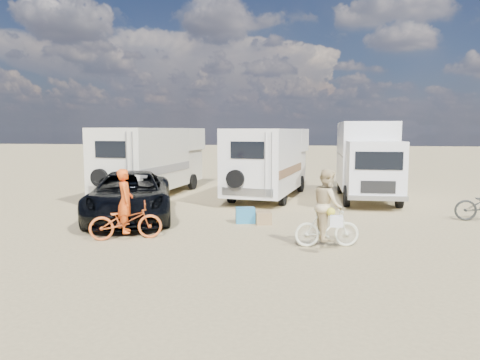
% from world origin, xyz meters
% --- Properties ---
extents(ground, '(140.00, 140.00, 0.00)m').
position_xyz_m(ground, '(0.00, 0.00, 0.00)').
color(ground, tan).
rests_on(ground, ground).
extents(rv_main, '(3.05, 6.69, 2.84)m').
position_xyz_m(rv_main, '(0.17, 7.40, 1.42)').
color(rv_main, silver).
rests_on(rv_main, ground).
extents(rv_left, '(2.78, 7.04, 2.87)m').
position_xyz_m(rv_left, '(-4.80, 7.17, 1.44)').
color(rv_left, silver).
rests_on(rv_left, ground).
extents(box_truck, '(2.17, 5.87, 3.12)m').
position_xyz_m(box_truck, '(4.11, 7.29, 1.56)').
color(box_truck, silver).
rests_on(box_truck, ground).
extents(dark_suv, '(4.10, 5.87, 1.49)m').
position_xyz_m(dark_suv, '(-3.66, 2.02, 0.74)').
color(dark_suv, black).
rests_on(dark_suv, ground).
extents(bike_man, '(1.93, 1.32, 0.96)m').
position_xyz_m(bike_man, '(-2.69, -0.49, 0.48)').
color(bike_man, '#D1581E').
rests_on(bike_man, ground).
extents(bike_woman, '(1.62, 0.76, 0.94)m').
position_xyz_m(bike_woman, '(2.38, -0.39, 0.47)').
color(bike_woman, beige).
rests_on(bike_woman, ground).
extents(rider_man, '(0.60, 0.70, 1.64)m').
position_xyz_m(rider_man, '(-2.69, -0.49, 0.82)').
color(rider_man, '#F25314').
rests_on(rider_man, ground).
extents(rider_woman, '(0.81, 0.95, 1.71)m').
position_xyz_m(rider_woman, '(2.38, -0.39, 0.85)').
color(rider_woman, '#D6BE8A').
rests_on(rider_woman, ground).
extents(cooler, '(0.66, 0.54, 0.46)m').
position_xyz_m(cooler, '(0.01, 2.07, 0.23)').
color(cooler, teal).
rests_on(cooler, ground).
extents(crate, '(0.56, 0.56, 0.37)m').
position_xyz_m(crate, '(0.56, 1.98, 0.18)').
color(crate, olive).
rests_on(crate, ground).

